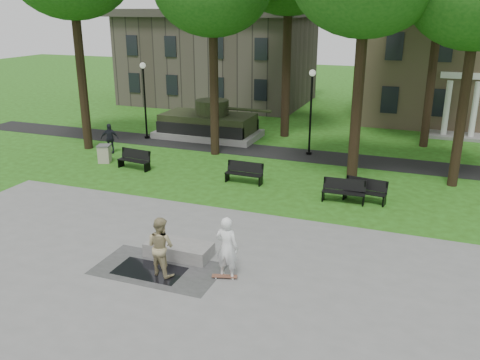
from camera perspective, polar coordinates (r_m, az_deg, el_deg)
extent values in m
plane|color=#254A11|center=(18.16, -2.99, -6.91)|extent=(120.00, 120.00, 0.00)
cube|color=gray|center=(14.33, -11.32, -14.87)|extent=(22.00, 16.00, 0.02)
cube|color=black|center=(28.85, 6.63, 2.83)|extent=(44.00, 2.60, 0.01)
cube|color=#4C443D|center=(45.27, -2.34, 13.34)|extent=(15.00, 10.00, 7.20)
cylinder|color=black|center=(30.56, -17.40, 11.57)|extent=(0.52, 0.52, 8.96)
cylinder|color=black|center=(28.07, -2.94, 10.83)|extent=(0.48, 0.48, 8.00)
cylinder|color=black|center=(23.95, 13.09, 9.39)|extent=(0.50, 0.50, 8.32)
cylinder|color=black|center=(24.81, 23.79, 7.86)|extent=(0.46, 0.46, 7.68)
cylinder|color=black|center=(32.30, 5.25, 12.96)|extent=(0.54, 0.54, 9.28)
cylinder|color=black|center=(31.65, 20.75, 11.15)|extent=(0.50, 0.50, 8.64)
cylinder|color=black|center=(32.45, -10.62, 8.39)|extent=(0.12, 0.12, 4.40)
sphere|color=silver|center=(32.12, -10.87, 12.52)|extent=(0.36, 0.36, 0.36)
cylinder|color=black|center=(32.89, -10.40, 4.76)|extent=(0.32, 0.32, 0.16)
cylinder|color=black|center=(28.51, 7.92, 7.13)|extent=(0.12, 0.12, 4.40)
sphere|color=silver|center=(28.14, 8.14, 11.82)|extent=(0.36, 0.36, 0.36)
cylinder|color=black|center=(29.00, 7.74, 3.02)|extent=(0.32, 0.32, 0.16)
cube|color=gray|center=(32.72, -3.59, 5.18)|extent=(6.50, 3.40, 0.40)
cube|color=#2C321A|center=(32.55, -3.61, 6.46)|extent=(5.80, 2.80, 1.10)
cube|color=black|center=(31.40, -4.62, 5.61)|extent=(5.80, 0.35, 0.70)
cube|color=black|center=(33.80, -2.66, 6.59)|extent=(5.80, 0.35, 0.70)
cylinder|color=#2C321A|center=(32.23, -3.16, 8.16)|extent=(2.10, 2.10, 0.90)
cylinder|color=#2C321A|center=(31.38, 0.72, 7.90)|extent=(3.20, 0.18, 0.18)
cube|color=black|center=(16.47, -10.14, -9.99)|extent=(2.20, 1.20, 0.00)
cube|color=gray|center=(17.15, -6.87, -7.75)|extent=(2.20, 1.00, 0.45)
cube|color=brown|center=(15.81, -1.74, -10.83)|extent=(0.80, 0.40, 0.07)
imported|color=white|center=(15.44, -1.49, -7.58)|extent=(0.74, 0.50, 1.98)
imported|color=tan|center=(15.81, -8.90, -7.35)|extent=(1.06, 0.92, 1.88)
imported|color=black|center=(29.79, -14.43, 4.55)|extent=(1.08, 0.76, 1.70)
cube|color=black|center=(26.56, -11.85, 2.15)|extent=(1.84, 0.67, 0.05)
cube|color=black|center=(26.65, -11.64, 2.89)|extent=(1.81, 0.37, 0.50)
cube|color=black|center=(27.08, -13.34, 1.86)|extent=(0.11, 0.45, 0.45)
cube|color=black|center=(26.19, -10.24, 1.50)|extent=(0.11, 0.45, 0.45)
cube|color=black|center=(23.87, 0.43, 0.67)|extent=(1.81, 0.49, 0.05)
cube|color=black|center=(23.97, 0.61, 1.50)|extent=(1.80, 0.19, 0.50)
cube|color=black|center=(24.23, -1.46, 0.38)|extent=(0.07, 0.45, 0.45)
cube|color=black|center=(23.67, 2.35, -0.08)|extent=(0.07, 0.45, 0.45)
cube|color=black|center=(21.92, 11.54, -1.40)|extent=(1.82, 0.52, 0.05)
cube|color=black|center=(22.03, 11.69, -0.48)|extent=(1.80, 0.22, 0.50)
cube|color=black|center=(22.13, 9.34, -1.69)|extent=(0.08, 0.45, 0.45)
cube|color=black|center=(21.89, 13.69, -2.21)|extent=(0.08, 0.45, 0.45)
cube|color=black|center=(22.18, 13.83, -1.33)|extent=(1.85, 0.71, 0.05)
cube|color=black|center=(22.29, 13.96, -0.42)|extent=(1.80, 0.42, 0.50)
cube|color=black|center=(22.36, 11.63, -1.62)|extent=(0.13, 0.45, 0.45)
cube|color=black|center=(22.19, 15.96, -2.13)|extent=(0.13, 0.45, 0.45)
cube|color=#B7AE97|center=(28.09, -14.97, 2.81)|extent=(0.76, 0.76, 0.90)
cube|color=#4C4C4C|center=(27.97, -15.05, 3.76)|extent=(0.84, 0.84, 0.06)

